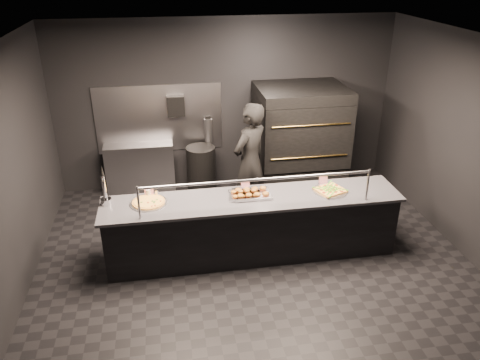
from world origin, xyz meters
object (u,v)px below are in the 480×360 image
Objects in this scene: trash_bin at (201,170)px; worker at (250,162)px; pizza_oven at (299,140)px; towel_dispenser at (176,106)px; service_counter at (252,226)px; slider_tray_b at (252,193)px; beer_tap at (105,193)px; square_pizza at (330,190)px; round_pizza at (149,202)px; prep_shelf at (140,168)px; slider_tray_a at (245,194)px; fire_extinguisher at (208,130)px.

worker reaches higher than trash_bin.
pizza_oven is 2.23m from towel_dispenser.
service_counter is 0.49m from slider_tray_b.
square_pizza is (3.05, -0.14, -0.14)m from beer_tap.
pizza_oven is 1.00× the size of worker.
beer_tap is (-1.05, -2.24, -0.47)m from towel_dispenser.
round_pizza is 0.26× the size of worker.
beer_tap reaches higher than round_pizza.
worker is (1.77, -1.20, 0.51)m from prep_shelf.
round_pizza is at bearing -145.06° from pizza_oven.
slider_tray_b is at bearing -2.07° from beer_tap.
prep_shelf is 1.41× the size of trash_bin.
worker is (-0.93, 1.11, 0.02)m from square_pizza.
beer_tap is at bearing -150.94° from pizza_oven.
worker is (0.17, 1.04, 0.01)m from slider_tray_b.
towel_dispenser is at bearing 130.06° from square_pizza.
square_pizza is at bearing -52.33° from trash_bin.
pizza_oven reaches higher than round_pizza.
slider_tray_a is (1.50, -2.25, 0.50)m from prep_shelf.
prep_shelf is 2.38× the size of fire_extinguisher.
slider_tray_a is at bearing -174.01° from slider_tray_b.
beer_tap is at bearing 177.93° from slider_tray_b.
towel_dispenser is at bearing 64.89° from beer_tap.
prep_shelf is 3.43× the size of towel_dispenser.
slider_tray_b is at bearing -81.36° from fire_extinguisher.
pizza_oven is 2.25m from slider_tray_a.
service_counter is at bearing -76.09° from trash_bin.
round_pizza is (0.55, -0.06, -0.15)m from beer_tap.
beer_tap reaches higher than slider_tray_a.
towel_dispenser is 0.67× the size of slider_tray_b.
beer_tap is at bearing 175.60° from service_counter.
service_counter reaches higher than slider_tray_a.
pizza_oven is at bearing 56.68° from slider_tray_b.
pizza_oven is at bearing 176.68° from worker.
pizza_oven is 3.17m from round_pizza.
beer_tap is 2.33m from worker.
service_counter is at bearing -179.61° from square_pizza.
beer_tap is at bearing 177.33° from square_pizza.
service_counter is at bearing -81.70° from fire_extinguisher.
worker is (1.07, -1.27, -0.59)m from towel_dispenser.
beer_tap is (-3.15, -1.75, 0.11)m from pizza_oven.
prep_shelf is at bearing -174.29° from towel_dispenser.
towel_dispenser is 0.69× the size of fire_extinguisher.
beer_tap is 1.12× the size of round_pizza.
fire_extinguisher reaches higher than trash_bin.
square_pizza is 2.71m from trash_bin.
pizza_oven is 3.78× the size of fire_extinguisher.
worker reaches higher than round_pizza.
service_counter is at bearing -69.37° from towel_dispenser.
beer_tap reaches higher than square_pizza.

